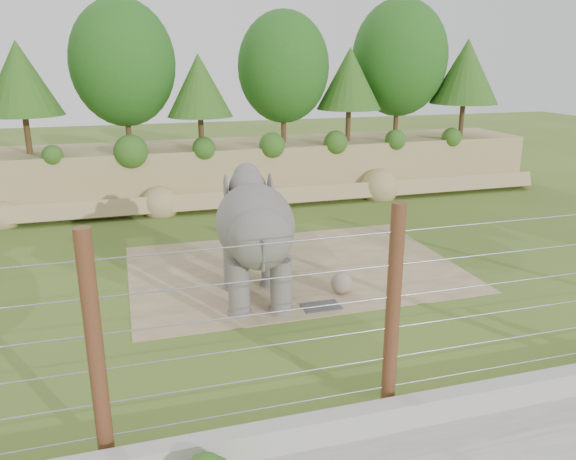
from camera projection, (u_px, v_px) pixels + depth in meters
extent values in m
plane|color=#486825|center=(310.00, 310.00, 14.63)|extent=(90.00, 90.00, 0.00)
cube|color=tan|center=(221.00, 171.00, 26.16)|extent=(30.00, 4.00, 2.50)
cube|color=tan|center=(231.00, 201.00, 24.32)|extent=(30.00, 1.37, 1.07)
cylinder|color=#3F2B19|center=(28.00, 134.00, 22.92)|extent=(0.24, 0.24, 1.58)
sphere|color=#184F14|center=(20.00, 80.00, 22.29)|extent=(3.60, 3.60, 3.60)
cylinder|color=#3F2B19|center=(128.00, 126.00, 24.42)|extent=(0.24, 0.24, 1.92)
sphere|color=#184F14|center=(123.00, 63.00, 23.65)|extent=(4.40, 4.40, 4.40)
cylinder|color=#3F2B19|center=(201.00, 132.00, 24.22)|extent=(0.24, 0.24, 1.40)
sphere|color=#184F14|center=(199.00, 87.00, 23.66)|extent=(3.20, 3.20, 3.20)
cylinder|color=#3F2B19|center=(284.00, 122.00, 26.16)|extent=(0.24, 0.24, 1.82)
sphere|color=#184F14|center=(283.00, 67.00, 25.43)|extent=(4.16, 4.16, 4.16)
cylinder|color=#3F2B19|center=(348.00, 125.00, 26.48)|extent=(0.24, 0.24, 1.50)
sphere|color=#184F14|center=(350.00, 80.00, 25.87)|extent=(3.44, 3.44, 3.44)
cylinder|color=#3F2B19|center=(396.00, 115.00, 28.13)|extent=(0.24, 0.24, 2.03)
sphere|color=#184F14|center=(399.00, 58.00, 27.32)|extent=(4.64, 4.64, 4.64)
cylinder|color=#3F2B19|center=(462.00, 120.00, 27.91)|extent=(0.24, 0.24, 1.64)
sphere|color=#184F14|center=(466.00, 73.00, 27.25)|extent=(3.76, 3.76, 3.76)
cube|color=#8F765A|center=(294.00, 268.00, 17.51)|extent=(10.00, 7.00, 0.02)
cube|color=#262628|center=(321.00, 306.00, 14.78)|extent=(1.00, 0.60, 0.03)
sphere|color=gray|center=(341.00, 283.00, 15.56)|extent=(0.61, 0.61, 0.61)
cube|color=#9D9B93|center=(400.00, 414.00, 9.98)|extent=(26.00, 0.35, 0.50)
cylinder|color=#55291C|center=(96.00, 353.00, 8.55)|extent=(0.26, 0.26, 4.00)
cylinder|color=#55291C|center=(393.00, 312.00, 9.92)|extent=(0.26, 0.26, 4.00)
cylinder|color=gray|center=(388.00, 386.00, 10.36)|extent=(20.00, 0.02, 0.02)
cylinder|color=gray|center=(390.00, 357.00, 10.18)|extent=(20.00, 0.02, 0.02)
cylinder|color=gray|center=(392.00, 328.00, 10.01)|extent=(20.00, 0.02, 0.02)
cylinder|color=gray|center=(394.00, 297.00, 9.83)|extent=(20.00, 0.02, 0.02)
cylinder|color=gray|center=(396.00, 265.00, 9.65)|extent=(20.00, 0.02, 0.02)
cylinder|color=gray|center=(398.00, 231.00, 9.47)|extent=(20.00, 0.02, 0.02)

